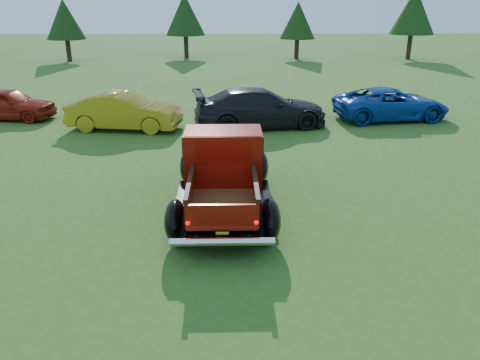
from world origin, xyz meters
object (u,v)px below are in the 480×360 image
Objects in this scene: show_car_red at (8,104)px; show_car_yellow at (124,111)px; pickup_truck at (224,170)px; show_car_grey at (260,108)px; show_car_blue at (391,104)px; tree_mid_left at (185,15)px; tree_mid_right at (298,20)px; tree_east at (414,11)px; tree_west at (65,19)px.

show_car_yellow reaches higher than show_car_red.
pickup_truck is 7.32m from show_car_grey.
show_car_yellow is 0.91× the size of show_car_blue.
tree_mid_left reaches higher than show_car_yellow.
tree_mid_right is 0.90× the size of pickup_truck.
tree_east reaches higher than show_car_red.
show_car_grey reaches higher than show_car_red.
pickup_truck reaches higher than show_car_blue.
pickup_truck reaches higher than show_car_red.
show_car_yellow is (-18.50, -21.33, -2.97)m from tree_east.
show_car_grey reaches higher than show_car_yellow.
show_car_red is (-14.50, -20.09, -2.35)m from tree_mid_right.
show_car_yellow reaches higher than show_car_blue.
pickup_truck is at bearing -66.26° from tree_west.
tree_west is at bearing 30.32° from show_car_yellow.
show_car_grey is (-4.43, -21.57, -2.25)m from tree_mid_right.
tree_west is 24.76m from show_car_grey.
pickup_truck is 7.86m from show_car_yellow.
show_car_red is at bearing -140.18° from tree_east.
tree_west is 1.01× the size of show_car_blue.
tree_east reaches higher than tree_mid_left.
tree_mid_right reaches higher than show_car_blue.
tree_east is 25.16m from show_car_grey.
show_car_red is 0.89× the size of show_car_yellow.
tree_mid_left reaches higher than tree_mid_right.
tree_west is 19.57m from show_car_red.
tree_east is at bearing -42.44° from show_car_red.
tree_mid_right is at bearing 176.82° from tree_east.
show_car_grey is at bearing 79.62° from pickup_truck.
show_car_red is 0.73× the size of show_car_grey.
show_car_yellow is at bearing 90.15° from show_car_blue.
tree_east is at bearing -3.18° from tree_mid_right.
tree_mid_left reaches higher than tree_west.
tree_west is 0.94× the size of pickup_truck.
show_car_yellow is (-0.50, -22.83, -2.70)m from tree_mid_left.
show_car_red is 0.81× the size of show_car_blue.
show_car_red is at bearing -104.62° from tree_mid_left.
show_car_red is at bearing 81.40° from show_car_blue.
tree_west is 9.22m from tree_mid_left.
show_car_yellow is 10.49m from show_car_blue.
show_car_grey is at bearing -122.52° from tree_east.
tree_mid_right is 9.04m from tree_east.
show_car_yellow is (-9.50, -21.83, -2.29)m from tree_mid_right.
tree_west is at bearing 37.12° from show_car_blue.
tree_mid_left is at bearing 3.06° from show_car_grey.
tree_mid_left is 1.02× the size of pickup_truck.
tree_east is 21.82m from show_car_blue.
tree_east reaches higher than tree_west.
tree_west reaches higher than show_car_red.
show_car_yellow is at bearing -91.25° from tree_mid_left.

